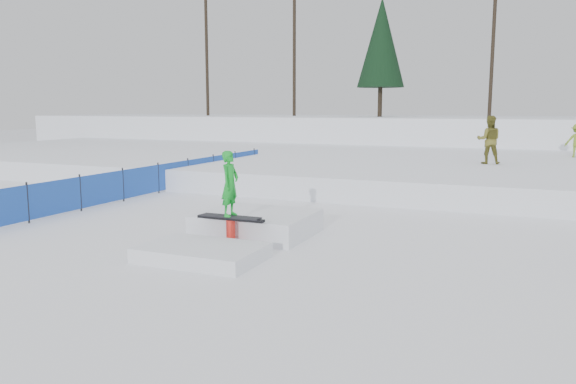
% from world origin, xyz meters
% --- Properties ---
extents(ground, '(120.00, 120.00, 0.00)m').
position_xyz_m(ground, '(0.00, 0.00, 0.00)').
color(ground, white).
extents(snow_berm, '(60.00, 14.00, 2.40)m').
position_xyz_m(snow_berm, '(0.00, 30.00, 1.20)').
color(snow_berm, white).
rests_on(snow_berm, ground).
extents(snow_midrise, '(50.00, 18.00, 0.80)m').
position_xyz_m(snow_midrise, '(0.00, 16.00, 0.40)').
color(snow_midrise, white).
rests_on(snow_midrise, ground).
extents(safety_fence, '(0.05, 16.00, 1.10)m').
position_xyz_m(safety_fence, '(-6.50, 6.60, 0.55)').
color(safety_fence, '#1C49AF').
rests_on(safety_fence, ground).
extents(treeline, '(40.24, 4.22, 10.50)m').
position_xyz_m(treeline, '(6.18, 28.28, 7.45)').
color(treeline, black).
rests_on(treeline, snow_berm).
extents(walker_olive, '(1.03, 0.85, 1.92)m').
position_xyz_m(walker_olive, '(4.09, 13.96, 1.76)').
color(walker_olive, brown).
rests_on(walker_olive, snow_midrise).
extents(jib_rail_feature, '(2.60, 4.40, 2.11)m').
position_xyz_m(jib_rail_feature, '(-0.35, 1.36, 0.30)').
color(jib_rail_feature, white).
rests_on(jib_rail_feature, ground).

